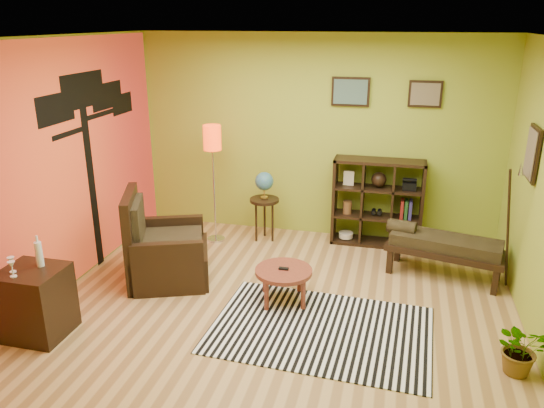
% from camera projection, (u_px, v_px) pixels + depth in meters
% --- Properties ---
extents(ground, '(5.00, 5.00, 0.00)m').
position_uv_depth(ground, '(279.00, 309.00, 5.72)').
color(ground, tan).
rests_on(ground, ground).
extents(room_shell, '(5.04, 4.54, 2.82)m').
position_uv_depth(room_shell, '(270.00, 145.00, 5.16)').
color(room_shell, '#92A42D').
rests_on(room_shell, ground).
extents(zebra_rug, '(2.24, 1.58, 0.01)m').
position_uv_depth(zebra_rug, '(321.00, 329.00, 5.33)').
color(zebra_rug, white).
rests_on(zebra_rug, ground).
extents(coffee_table, '(0.63, 0.63, 0.40)m').
position_uv_depth(coffee_table, '(284.00, 274.00, 5.77)').
color(coffee_table, maroon).
rests_on(coffee_table, ground).
extents(armchair, '(1.16, 1.15, 1.10)m').
position_uv_depth(armchair, '(163.00, 253.00, 6.27)').
color(armchair, black).
rests_on(armchair, ground).
extents(side_cabinet, '(0.59, 0.54, 1.01)m').
position_uv_depth(side_cabinet, '(35.00, 302.00, 5.16)').
color(side_cabinet, black).
rests_on(side_cabinet, ground).
extents(floor_lamp, '(0.25, 0.25, 1.64)m').
position_uv_depth(floor_lamp, '(213.00, 148.00, 7.06)').
color(floor_lamp, silver).
rests_on(floor_lamp, ground).
extents(globe_table, '(0.40, 0.40, 0.99)m').
position_uv_depth(globe_table, '(264.00, 189.00, 7.27)').
color(globe_table, black).
rests_on(globe_table, ground).
extents(cube_shelf, '(1.20, 0.35, 1.20)m').
position_uv_depth(cube_shelf, '(378.00, 203.00, 7.17)').
color(cube_shelf, black).
rests_on(cube_shelf, ground).
extents(bench, '(1.43, 0.78, 0.63)m').
position_uv_depth(bench, '(442.00, 245.00, 6.32)').
color(bench, black).
rests_on(bench, ground).
extents(potted_plant, '(0.55, 0.59, 0.38)m').
position_uv_depth(potted_plant, '(520.00, 354.00, 4.63)').
color(potted_plant, '#26661E').
rests_on(potted_plant, ground).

